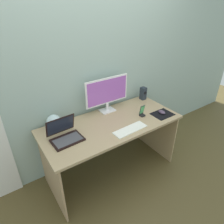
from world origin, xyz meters
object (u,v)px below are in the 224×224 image
Objects in this scene: laptop at (65,135)px; fishbowl at (54,122)px; speaker_right at (143,93)px; phone_in_dock at (142,112)px; monitor at (107,93)px; mouse at (162,112)px; keyboard_external at (130,129)px.

laptop is 0.25m from fishbowl.
phone_in_dock is at bearing -133.12° from speaker_right.
monitor is 0.70m from mouse.
phone_in_dock is (0.93, -0.09, 0.00)m from laptop.
speaker_right reaches higher than keyboard_external.
mouse is at bearing -21.94° from phone_in_dock.
laptop is 2.27× the size of phone_in_dock.
laptop is at bearing 156.20° from keyboard_external.
fishbowl is at bearing 164.44° from mouse.
mouse is (0.54, 0.06, 0.02)m from keyboard_external.
mouse is (1.19, -0.44, -0.05)m from fishbowl.
fishbowl reaches higher than keyboard_external.
speaker_right is (0.59, 0.00, -0.16)m from monitor.
speaker_right is 0.45m from mouse.
keyboard_external is at bearing -93.06° from monitor.
phone_in_dock is (0.30, 0.15, 0.04)m from keyboard_external.
mouse is 0.26m from phone_in_dock.
monitor is at bearing 144.48° from mouse.
phone_in_dock is at bearing 24.15° from keyboard_external.
laptop is (-1.25, -0.24, -0.04)m from speaker_right.
keyboard_external is 0.34m from phone_in_dock.
fishbowl is (-0.02, 0.25, 0.03)m from laptop.
fishbowl is at bearing 140.34° from keyboard_external.
keyboard_external is 3.91× the size of mouse.
monitor is 4.12× the size of phone_in_dock.
laptop is 1.99× the size of fishbowl.
monitor is 0.70m from fishbowl.
speaker_right is 0.54× the size of laptop.
fishbowl is 1.27m from mouse.
monitor is 0.73m from laptop.
speaker_right reaches higher than mouse.
monitor is at bearing -0.50° from fishbowl.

